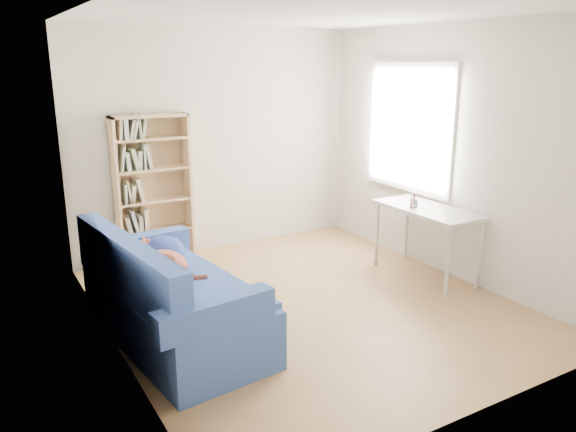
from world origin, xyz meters
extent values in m
plane|color=olive|center=(0.00, 0.00, 0.00)|extent=(4.00, 4.00, 0.00)
cube|color=silver|center=(0.00, 2.00, 1.30)|extent=(3.50, 0.04, 2.60)
cube|color=silver|center=(0.00, -2.00, 1.30)|extent=(3.50, 0.04, 2.60)
cube|color=silver|center=(-1.75, 0.00, 1.30)|extent=(0.04, 4.00, 2.60)
cube|color=silver|center=(1.75, 0.00, 1.30)|extent=(0.04, 4.00, 2.60)
cube|color=white|center=(0.00, 0.00, 2.60)|extent=(3.50, 4.00, 0.04)
cube|color=white|center=(1.75, 0.60, 1.50)|extent=(0.01, 1.20, 1.30)
cube|color=navy|center=(-1.29, -0.05, 0.23)|extent=(1.08, 1.95, 0.47)
cube|color=navy|center=(-1.65, -0.05, 0.69)|extent=(0.37, 1.87, 0.46)
cube|color=navy|center=(-1.29, 0.80, 0.57)|extent=(0.89, 0.26, 0.21)
cube|color=navy|center=(-1.29, -0.90, 0.57)|extent=(0.89, 0.26, 0.21)
cube|color=navy|center=(-1.27, -0.05, 0.49)|extent=(1.05, 1.80, 0.05)
ellipsoid|color=navy|center=(-1.21, 0.42, 0.61)|extent=(0.37, 0.41, 0.28)
ellipsoid|color=#A12712|center=(-1.27, 0.15, 0.60)|extent=(0.36, 0.50, 0.18)
ellipsoid|color=silver|center=(-1.20, 0.28, 0.58)|extent=(0.19, 0.23, 0.11)
ellipsoid|color=#34160E|center=(-1.30, 0.10, 0.65)|extent=(0.20, 0.26, 0.09)
sphere|color=#A12712|center=(-1.24, 0.48, 0.65)|extent=(0.16, 0.16, 0.16)
cone|color=#A12712|center=(-1.27, 0.52, 0.72)|extent=(0.07, 0.08, 0.08)
cone|color=#A12712|center=(-1.27, 0.44, 0.72)|extent=(0.08, 0.08, 0.08)
cylinder|color=#2BDB2C|center=(-1.25, 0.40, 0.63)|extent=(0.13, 0.07, 0.13)
cylinder|color=#34160E|center=(-1.29, -0.11, 0.57)|extent=(0.14, 0.17, 0.06)
cube|color=tan|center=(-1.25, 1.85, 0.83)|extent=(0.03, 0.26, 1.67)
cube|color=tan|center=(-0.45, 1.85, 0.83)|extent=(0.03, 0.26, 1.67)
cube|color=tan|center=(-0.85, 1.85, 1.65)|extent=(0.83, 0.26, 0.03)
cube|color=tan|center=(-0.85, 1.85, 0.01)|extent=(0.83, 0.26, 0.03)
cube|color=tan|center=(-0.85, 1.97, 0.83)|extent=(0.83, 0.02, 1.67)
cube|color=silver|center=(1.46, -0.02, 0.73)|extent=(0.53, 1.16, 0.04)
cylinder|color=silver|center=(1.68, 0.51, 0.35)|extent=(0.04, 0.04, 0.71)
cylinder|color=silver|center=(1.68, -0.55, 0.35)|extent=(0.04, 0.04, 0.71)
cylinder|color=silver|center=(1.25, 0.51, 0.35)|extent=(0.04, 0.04, 0.71)
cylinder|color=silver|center=(1.25, -0.55, 0.35)|extent=(0.04, 0.04, 0.71)
cylinder|color=white|center=(1.36, 0.08, 0.80)|extent=(0.08, 0.08, 0.09)
camera|label=1|loc=(-2.62, -4.14, 2.21)|focal=35.00mm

